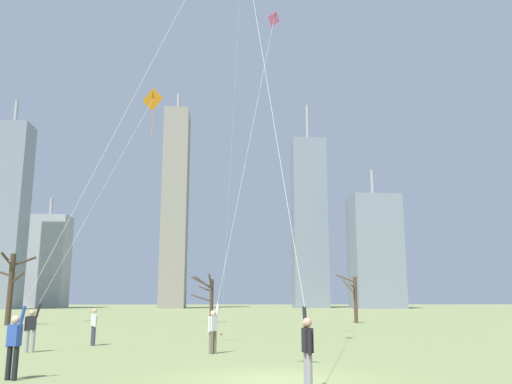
{
  "coord_description": "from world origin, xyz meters",
  "views": [
    {
      "loc": [
        -1.51,
        -14.15,
        2.04
      ],
      "look_at": [
        0.0,
        6.0,
        6.12
      ],
      "focal_mm": 37.25,
      "sensor_mm": 36.0,
      "label": 1
    }
  ],
  "objects": [
    {
      "name": "skyline_mid_tower_left",
      "position": [
        21.48,
        115.17,
        21.07
      ],
      "size": [
        8.39,
        5.83,
        51.52
      ],
      "color": "gray",
      "rests_on": "ground"
    },
    {
      "name": "bare_tree_left_of_center",
      "position": [
        10.65,
        32.66,
        2.29
      ],
      "size": [
        1.45,
        2.56,
        4.27
      ],
      "color": "#4C3828",
      "rests_on": "ground"
    },
    {
      "name": "bystander_strolling_midfield",
      "position": [
        -6.97,
        10.96,
        0.9
      ],
      "size": [
        0.33,
        0.47,
        1.62
      ],
      "color": "#33384C",
      "rests_on": "ground"
    },
    {
      "name": "skyline_tall_tower",
      "position": [
        34.94,
        105.54,
        12.84
      ],
      "size": [
        10.95,
        9.18,
        32.04
      ],
      "color": "gray",
      "rests_on": "ground"
    },
    {
      "name": "kite_flyer_midfield_center_orange",
      "position": [
        -8.16,
        7.96,
        2.18
      ],
      "size": [
        5.05,
        0.59,
        11.1
      ],
      "color": "gray",
      "rests_on": "ground"
    },
    {
      "name": "skyline_wide_slab",
      "position": [
        -46.65,
        102.23,
        20.08
      ],
      "size": [
        7.69,
        6.85,
        45.79
      ],
      "color": "gray",
      "rests_on": "ground"
    },
    {
      "name": "skyline_squat_block",
      "position": [
        -11.51,
        112.74,
        23.74
      ],
      "size": [
        5.83,
        10.38,
        52.76
      ],
      "color": "gray",
      "rests_on": "ground"
    },
    {
      "name": "ground_plane",
      "position": [
        0.0,
        0.0,
        0.0
      ],
      "size": [
        400.0,
        400.0,
        0.0
      ],
      "primitive_type": "plane",
      "color": "#848E56"
    },
    {
      "name": "skyline_short_annex",
      "position": [
        -42.9,
        120.12,
        11.18
      ],
      "size": [
        9.69,
        7.97,
        26.92
      ],
      "color": "#9EA3AD",
      "rests_on": "ground"
    },
    {
      "name": "bare_tree_right_of_center",
      "position": [
        -17.96,
        30.57,
        3.21
      ],
      "size": [
        2.67,
        2.12,
        5.77
      ],
      "color": "#423326",
      "rests_on": "ground"
    },
    {
      "name": "bare_tree_rightmost",
      "position": [
        -2.06,
        34.59,
        2.31
      ],
      "size": [
        2.05,
        2.45,
        4.28
      ],
      "color": "#423326",
      "rests_on": "ground"
    },
    {
      "name": "kite_flyer_far_back_red",
      "position": [
        0.4,
        -1.03,
        3.07
      ],
      "size": [
        1.97,
        6.95,
        19.9
      ],
      "color": "gray",
      "rests_on": "ground"
    },
    {
      "name": "kite_flyer_foreground_left_pink",
      "position": [
        -1.26,
        7.44,
        2.7
      ],
      "size": [
        3.57,
        5.84,
        17.47
      ],
      "color": "#726656",
      "rests_on": "ground"
    },
    {
      "name": "kite_flyer_foreground_right_purple",
      "position": [
        -6.12,
        0.26,
        2.14
      ],
      "size": [
        5.25,
        2.56,
        10.95
      ],
      "color": "black",
      "rests_on": "ground"
    }
  ]
}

